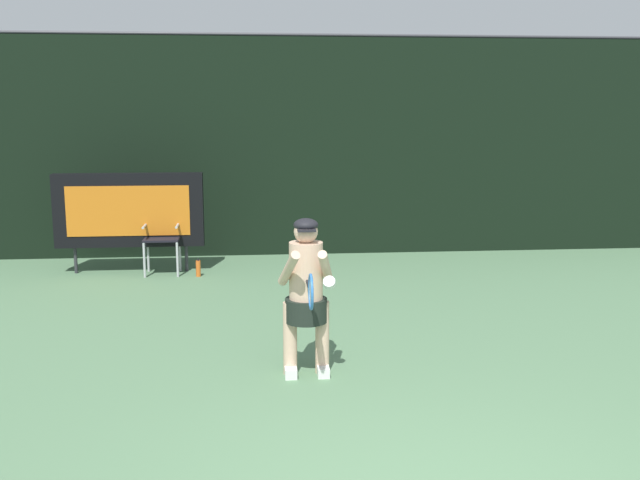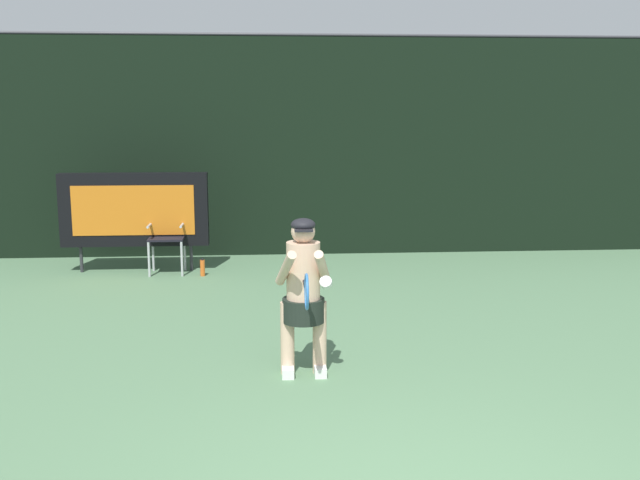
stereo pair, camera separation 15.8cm
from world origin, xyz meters
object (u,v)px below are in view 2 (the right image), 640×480
object	(u,v)px
scoreboard	(134,210)
water_bottle	(203,268)
tennis_player	(304,291)
tennis_racket	(306,291)
umpire_chair	(167,232)

from	to	relation	value
scoreboard	water_bottle	distance (m)	1.38
tennis_player	tennis_racket	size ratio (longest dim) A/B	2.44
scoreboard	umpire_chair	distance (m)	0.60
umpire_chair	scoreboard	bearing A→B (deg)	166.04
scoreboard	tennis_racket	bearing A→B (deg)	-65.46
water_bottle	tennis_racket	distance (m)	4.91
scoreboard	umpire_chair	world-z (taller)	scoreboard
scoreboard	tennis_player	distance (m)	5.12
scoreboard	tennis_racket	xyz separation A→B (m)	(2.32, -5.07, -0.03)
scoreboard	water_bottle	world-z (taller)	scoreboard
water_bottle	tennis_player	bearing A→B (deg)	-72.81
scoreboard	umpire_chair	size ratio (longest dim) A/B	2.04
umpire_chair	tennis_player	size ratio (longest dim) A/B	0.74
tennis_player	water_bottle	bearing A→B (deg)	107.19
water_bottle	umpire_chair	bearing A→B (deg)	152.82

